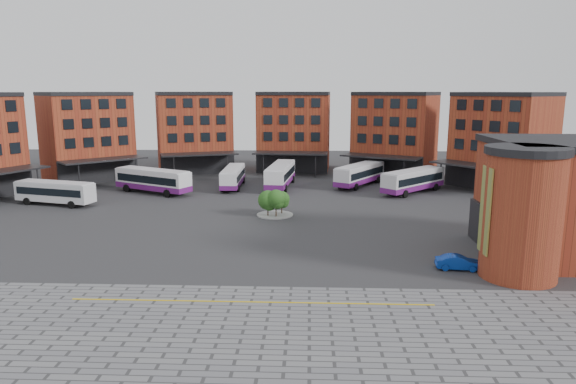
{
  "coord_description": "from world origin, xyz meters",
  "views": [
    {
      "loc": [
        6.05,
        -48.26,
        14.89
      ],
      "look_at": [
        3.81,
        6.4,
        4.0
      ],
      "focal_mm": 32.0,
      "sensor_mm": 36.0,
      "label": 1
    }
  ],
  "objects_px": {
    "bus_a": "(55,191)",
    "bus_c": "(233,177)",
    "bus_d": "(280,175)",
    "bus_e": "(360,174)",
    "bus_b": "(153,180)",
    "bus_f": "(413,180)",
    "blue_car": "(458,262)",
    "tree_island": "(274,201)"
  },
  "relations": [
    {
      "from": "tree_island",
      "to": "bus_c",
      "type": "relative_size",
      "value": 0.4
    },
    {
      "from": "bus_d",
      "to": "bus_b",
      "type": "bearing_deg",
      "value": -157.34
    },
    {
      "from": "bus_d",
      "to": "bus_e",
      "type": "relative_size",
      "value": 1.1
    },
    {
      "from": "tree_island",
      "to": "blue_car",
      "type": "bearing_deg",
      "value": -47.04
    },
    {
      "from": "bus_f",
      "to": "bus_d",
      "type": "bearing_deg",
      "value": -145.5
    },
    {
      "from": "bus_f",
      "to": "bus_c",
      "type": "bearing_deg",
      "value": -141.18
    },
    {
      "from": "tree_island",
      "to": "bus_b",
      "type": "bearing_deg",
      "value": 144.38
    },
    {
      "from": "bus_c",
      "to": "bus_e",
      "type": "height_order",
      "value": "bus_e"
    },
    {
      "from": "tree_island",
      "to": "bus_d",
      "type": "bearing_deg",
      "value": 90.92
    },
    {
      "from": "bus_a",
      "to": "bus_b",
      "type": "bearing_deg",
      "value": -36.76
    },
    {
      "from": "bus_c",
      "to": "bus_d",
      "type": "distance_m",
      "value": 7.4
    },
    {
      "from": "bus_b",
      "to": "bus_c",
      "type": "xyz_separation_m",
      "value": [
        11.11,
        4.83,
        -0.23
      ]
    },
    {
      "from": "tree_island",
      "to": "bus_d",
      "type": "xyz_separation_m",
      "value": [
        -0.3,
        18.97,
        0.08
      ]
    },
    {
      "from": "bus_a",
      "to": "bus_c",
      "type": "height_order",
      "value": "bus_c"
    },
    {
      "from": "bus_b",
      "to": "bus_d",
      "type": "height_order",
      "value": "bus_d"
    },
    {
      "from": "bus_d",
      "to": "blue_car",
      "type": "height_order",
      "value": "bus_d"
    },
    {
      "from": "bus_a",
      "to": "bus_b",
      "type": "relative_size",
      "value": 0.9
    },
    {
      "from": "tree_island",
      "to": "bus_b",
      "type": "distance_m",
      "value": 23.1
    },
    {
      "from": "bus_c",
      "to": "bus_e",
      "type": "xyz_separation_m",
      "value": [
        19.84,
        2.27,
        0.17
      ]
    },
    {
      "from": "tree_island",
      "to": "bus_b",
      "type": "relative_size",
      "value": 0.35
    },
    {
      "from": "bus_b",
      "to": "bus_d",
      "type": "bearing_deg",
      "value": -45.88
    },
    {
      "from": "bus_b",
      "to": "blue_car",
      "type": "bearing_deg",
      "value": -104.03
    },
    {
      "from": "bus_e",
      "to": "bus_c",
      "type": "bearing_deg",
      "value": -141.01
    },
    {
      "from": "bus_a",
      "to": "bus_c",
      "type": "xyz_separation_m",
      "value": [
        21.63,
        13.23,
        -0.15
      ]
    },
    {
      "from": "bus_b",
      "to": "blue_car",
      "type": "relative_size",
      "value": 3.3
    },
    {
      "from": "bus_a",
      "to": "bus_d",
      "type": "bearing_deg",
      "value": -49.7
    },
    {
      "from": "bus_a",
      "to": "bus_b",
      "type": "distance_m",
      "value": 13.46
    },
    {
      "from": "bus_f",
      "to": "blue_car",
      "type": "xyz_separation_m",
      "value": [
        -2.72,
        -33.19,
        -1.24
      ]
    },
    {
      "from": "tree_island",
      "to": "bus_f",
      "type": "xyz_separation_m",
      "value": [
        19.5,
        15.18,
        0.01
      ]
    },
    {
      "from": "bus_f",
      "to": "bus_a",
      "type": "bearing_deg",
      "value": -122.94
    },
    {
      "from": "bus_a",
      "to": "bus_f",
      "type": "relative_size",
      "value": 1.06
    },
    {
      "from": "bus_d",
      "to": "bus_f",
      "type": "xyz_separation_m",
      "value": [
        19.8,
        -3.79,
        -0.07
      ]
    },
    {
      "from": "tree_island",
      "to": "bus_f",
      "type": "distance_m",
      "value": 24.71
    },
    {
      "from": "blue_car",
      "to": "bus_a",
      "type": "bearing_deg",
      "value": 68.97
    },
    {
      "from": "tree_island",
      "to": "bus_b",
      "type": "xyz_separation_m",
      "value": [
        -18.78,
        13.45,
        0.06
      ]
    },
    {
      "from": "bus_b",
      "to": "bus_e",
      "type": "xyz_separation_m",
      "value": [
        30.94,
        7.11,
        -0.06
      ]
    },
    {
      "from": "bus_b",
      "to": "blue_car",
      "type": "distance_m",
      "value": 47.49
    },
    {
      "from": "bus_c",
      "to": "bus_d",
      "type": "bearing_deg",
      "value": 4.7
    },
    {
      "from": "tree_island",
      "to": "bus_f",
      "type": "relative_size",
      "value": 0.41
    },
    {
      "from": "bus_b",
      "to": "bus_e",
      "type": "height_order",
      "value": "bus_b"
    },
    {
      "from": "bus_a",
      "to": "bus_f",
      "type": "distance_m",
      "value": 49.83
    },
    {
      "from": "tree_island",
      "to": "bus_e",
      "type": "bearing_deg",
      "value": 59.38
    }
  ]
}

